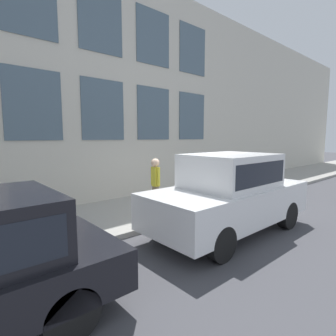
{
  "coord_description": "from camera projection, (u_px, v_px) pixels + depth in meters",
  "views": [
    {
      "loc": [
        -5.0,
        5.33,
        2.32
      ],
      "look_at": [
        0.83,
        0.23,
        1.41
      ],
      "focal_mm": 28.0,
      "sensor_mm": 36.0,
      "label": 1
    }
  ],
  "objects": [
    {
      "name": "ground_plane",
      "position": [
        193.0,
        219.0,
        7.5
      ],
      "size": [
        80.0,
        80.0,
        0.0
      ],
      "primitive_type": "plane",
      "color": "#47474C"
    },
    {
      "name": "sidewalk",
      "position": [
        158.0,
        206.0,
        8.68
      ],
      "size": [
        3.18,
        60.0,
        0.13
      ],
      "color": "#9E9B93",
      "rests_on": "ground_plane"
    },
    {
      "name": "building_facade",
      "position": [
        128.0,
        90.0,
        9.51
      ],
      "size": [
        0.33,
        40.0,
        8.07
      ],
      "color": "beige",
      "rests_on": "ground_plane"
    },
    {
      "name": "fire_hydrant",
      "position": [
        180.0,
        197.0,
        8.05
      ],
      "size": [
        0.28,
        0.41,
        0.69
      ],
      "color": "red",
      "rests_on": "sidewalk"
    },
    {
      "name": "person",
      "position": [
        155.0,
        180.0,
        7.7
      ],
      "size": [
        0.38,
        0.25,
        1.57
      ],
      "rotation": [
        0.0,
        0.0,
        -1.62
      ],
      "color": "#998466",
      "rests_on": "sidewalk"
    },
    {
      "name": "parked_car_white_near",
      "position": [
        230.0,
        191.0,
        6.3
      ],
      "size": [
        1.85,
        4.42,
        1.92
      ],
      "color": "black",
      "rests_on": "ground_plane"
    }
  ]
}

